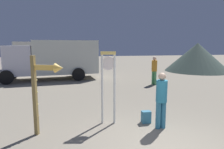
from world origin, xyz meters
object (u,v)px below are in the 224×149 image
at_px(arrow_sign, 44,83).
at_px(standing_clock, 108,80).
at_px(person_distant, 154,69).
at_px(dome_tent, 197,57).
at_px(box_truck_near, 55,58).
at_px(box_truck_far, 47,54).
at_px(person_near_clock, 161,98).
at_px(backpack, 146,117).

bearing_deg(arrow_sign, standing_clock, 16.73).
xyz_separation_m(person_distant, dome_tent, (6.63, 5.41, 0.35)).
relative_size(arrow_sign, box_truck_near, 0.33).
distance_m(box_truck_near, box_truck_far, 7.40).
bearing_deg(person_near_clock, arrow_sign, 177.35).
xyz_separation_m(arrow_sign, backpack, (3.05, 0.34, -1.29)).
height_order(standing_clock, backpack, standing_clock).
bearing_deg(person_distant, box_truck_far, 126.15).
xyz_separation_m(standing_clock, backpack, (1.20, -0.22, -1.23)).
xyz_separation_m(person_near_clock, box_truck_near, (-3.85, 9.64, 0.61)).
height_order(standing_clock, person_near_clock, standing_clock).
height_order(standing_clock, dome_tent, dome_tent).
height_order(person_near_clock, dome_tent, dome_tent).
xyz_separation_m(standing_clock, person_distant, (3.93, 5.59, -0.43)).
relative_size(person_near_clock, box_truck_near, 0.25).
height_order(person_near_clock, box_truck_far, box_truck_far).
height_order(backpack, box_truck_near, box_truck_near).
bearing_deg(backpack, person_near_clock, -60.90).
xyz_separation_m(person_near_clock, dome_tent, (9.09, 11.72, 0.40)).
bearing_deg(box_truck_near, backpack, -68.66).
bearing_deg(box_truck_far, dome_tent, -19.83).
bearing_deg(box_truck_far, standing_clock, -76.75).
relative_size(arrow_sign, dome_tent, 0.38).
bearing_deg(standing_clock, arrow_sign, -163.27).
distance_m(standing_clock, dome_tent, 15.26).
bearing_deg(dome_tent, standing_clock, -133.82).
relative_size(arrow_sign, box_truck_far, 0.33).
relative_size(person_distant, dome_tent, 0.30).
relative_size(standing_clock, box_truck_near, 0.34).
distance_m(person_near_clock, box_truck_near, 10.40).
bearing_deg(backpack, dome_tent, 50.16).
distance_m(standing_clock, person_distant, 6.85).
relative_size(backpack, box_truck_near, 0.06).
distance_m(backpack, box_truck_near, 9.92).
distance_m(backpack, person_distant, 6.47).
bearing_deg(box_truck_near, person_distant, -27.90).
height_order(arrow_sign, person_near_clock, arrow_sign).
bearing_deg(dome_tent, box_truck_near, -170.88).
height_order(arrow_sign, box_truck_near, box_truck_near).
height_order(box_truck_near, dome_tent, box_truck_near).
bearing_deg(person_near_clock, backpack, 119.10).
bearing_deg(person_distant, person_near_clock, -111.30).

